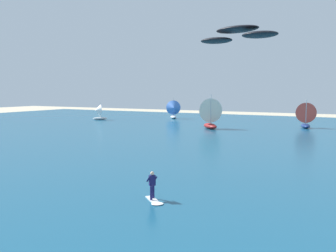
% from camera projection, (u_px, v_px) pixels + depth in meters
% --- Properties ---
extents(ocean, '(160.00, 90.00, 0.10)m').
position_uv_depth(ocean, '(274.00, 139.00, 49.19)').
color(ocean, navy).
rests_on(ocean, ground).
extents(kitesurfer, '(1.83, 1.72, 1.67)m').
position_uv_depth(kitesurfer, '(153.00, 190.00, 21.63)').
color(kitesurfer, white).
rests_on(kitesurfer, ocean).
extents(kite, '(6.38, 4.11, 0.93)m').
position_uv_depth(kite, '(237.00, 34.00, 24.94)').
color(kite, black).
extents(sailboat_heeled_over, '(3.13, 3.25, 3.63)m').
position_uv_depth(sailboat_heeled_over, '(98.00, 112.00, 80.26)').
color(sailboat_heeled_over, silver).
rests_on(sailboat_heeled_over, ocean).
extents(sailboat_mid_left, '(3.68, 4.06, 4.52)m').
position_uv_depth(sailboat_mid_left, '(174.00, 109.00, 83.52)').
color(sailboat_mid_left, white).
rests_on(sailboat_mid_left, ocean).
extents(sailboat_anchored_offshore, '(3.74, 4.25, 4.78)m').
position_uv_depth(sailboat_anchored_offshore, '(305.00, 115.00, 63.46)').
color(sailboat_anchored_offshore, navy).
rests_on(sailboat_anchored_offshore, ocean).
extents(sailboat_outermost, '(4.84, 4.98, 5.58)m').
position_uv_depth(sailboat_outermost, '(209.00, 113.00, 62.58)').
color(sailboat_outermost, maroon).
rests_on(sailboat_outermost, ocean).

